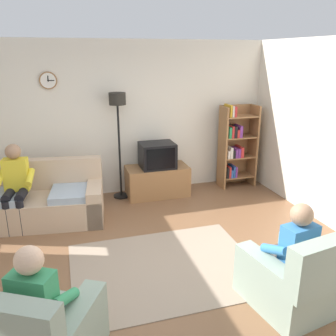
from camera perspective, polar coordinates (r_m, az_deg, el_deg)
The scene contains 12 objects.
ground_plane at distance 4.44m, azimuth -2.67°, elevation -15.87°, with size 12.00×12.00×0.00m, color brown.
back_wall_assembly at distance 6.40m, azimuth -8.73°, elevation 7.70°, with size 6.20×0.17×2.70m.
couch at distance 5.77m, azimuth -19.95°, elevation -5.11°, with size 2.00×1.12×0.90m.
tv_stand at distance 6.42m, azimuth -1.74°, elevation -2.07°, with size 1.10×0.56×0.54m.
tv at distance 6.25m, azimuth -1.72°, elevation 2.06°, with size 0.60×0.49×0.44m.
bookshelf at distance 6.87m, azimuth 10.72°, elevation 3.57°, with size 0.68×0.36×1.59m.
floor_lamp at distance 6.09m, azimuth -8.03°, elevation 8.16°, with size 0.28×0.28×1.85m.
armchair_near_bookshelf at distance 3.96m, azimuth 19.55°, elevation -16.55°, with size 0.94×1.00×0.90m.
area_rug at distance 4.45m, azimuth -0.52°, elevation -15.66°, with size 2.20×1.70×0.01m, color gray.
person_on_couch at distance 5.57m, azimuth -23.32°, elevation -2.10°, with size 0.55×0.57×1.24m.
person_in_left_armchair at distance 3.18m, azimuth -19.69°, elevation -19.15°, with size 0.61×0.63×1.12m.
person_in_right_armchair at distance 3.85m, azimuth 19.09°, elevation -12.06°, with size 0.56×0.58×1.12m.
Camera 1 is at (-0.86, -3.58, 2.47)m, focal length 37.97 mm.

